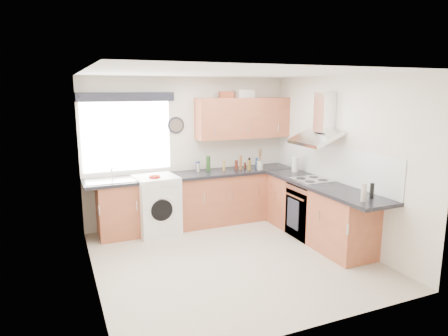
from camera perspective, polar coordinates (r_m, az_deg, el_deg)
name	(u,v)px	position (r m, az deg, el deg)	size (l,w,h in m)	color
ground_plane	(232,258)	(5.66, 1.10, -12.76)	(3.60, 3.60, 0.00)	beige
ceiling	(232,73)	(5.17, 1.21, 13.43)	(3.60, 3.60, 0.02)	white
wall_back	(189,151)	(6.93, -5.01, 2.46)	(3.60, 0.02, 2.50)	silver
wall_front	(313,206)	(3.76, 12.62, -5.29)	(3.60, 0.02, 2.50)	silver
wall_left	(89,182)	(4.83, -18.68, -1.93)	(0.02, 3.60, 2.50)	silver
wall_right	(341,160)	(6.23, 16.42, 1.05)	(0.02, 3.60, 2.50)	silver
window	(127,136)	(6.63, -13.70, 4.41)	(1.40, 0.02, 1.10)	silver
window_blind	(126,97)	(6.50, -13.82, 9.84)	(1.50, 0.18, 0.14)	black
splashback	(328,162)	(6.46, 14.63, 0.87)	(0.01, 3.00, 0.54)	white
base_cab_back	(190,201)	(6.81, -4.93, -4.77)	(3.00, 0.58, 0.86)	brown
base_cab_corner	(272,192)	(7.43, 6.90, -3.43)	(0.60, 0.60, 0.86)	brown
base_cab_right	(317,212)	(6.36, 13.11, -6.19)	(0.58, 2.10, 0.86)	brown
worktop_back	(195,175)	(6.72, -4.15, -0.97)	(3.60, 0.62, 0.05)	black
worktop_right	(324,186)	(6.12, 14.06, -2.50)	(0.62, 2.42, 0.05)	black
sink	(114,178)	(6.40, -15.48, -1.36)	(0.84, 0.46, 0.10)	silver
oven	(310,210)	(6.47, 12.25, -5.89)	(0.56, 0.58, 0.85)	black
hob_plate	(312,180)	(6.34, 12.44, -1.64)	(0.52, 0.52, 0.01)	silver
extractor_hood	(320,124)	(6.27, 13.51, 6.06)	(0.52, 0.78, 0.66)	silver
upper_cabinets	(243,118)	(7.06, 2.75, 7.15)	(1.70, 0.35, 0.70)	brown
washing_machine	(157,205)	(6.54, -9.59, -5.20)	(0.64, 0.62, 0.94)	silver
wall_clock	(176,125)	(6.77, -6.84, 6.06)	(0.28, 0.28, 0.04)	black
casserole	(243,94)	(7.15, 2.75, 10.57)	(0.34, 0.24, 0.14)	silver
storage_box	(226,95)	(7.01, 0.33, 10.44)	(0.24, 0.20, 0.11)	#AA4C2A
utensil_pot	(260,165)	(7.02, 5.14, 0.39)	(0.11, 0.11, 0.15)	#9C9588
kitchen_roll	(295,164)	(6.91, 10.16, 0.53)	(0.12, 0.12, 0.26)	silver
tomato_cluster	(155,177)	(6.32, -9.89, -1.33)	(0.16, 0.16, 0.07)	#AA1308
jar_0	(245,165)	(7.11, 3.01, 0.37)	(0.04, 0.04, 0.10)	#5D2313
jar_1	(224,166)	(6.88, -0.02, 0.31)	(0.05, 0.05, 0.17)	olive
jar_2	(257,163)	(7.06, 4.69, 0.65)	(0.05, 0.05, 0.20)	navy
jar_3	(198,167)	(6.85, -3.70, 0.07)	(0.06, 0.06, 0.14)	#9D9486
jar_4	(249,163)	(7.07, 3.63, 0.67)	(0.04, 0.04, 0.20)	black
jar_5	(249,166)	(7.01, 3.63, 0.31)	(0.06, 0.06, 0.13)	#A28C38
jar_6	(236,165)	(7.04, 1.77, 0.46)	(0.06, 0.06, 0.15)	#5C1E13
jar_7	(241,163)	(7.00, 2.38, 0.79)	(0.05, 0.05, 0.25)	brown
jar_8	(198,166)	(6.91, -3.74, 0.27)	(0.07, 0.07, 0.16)	#171E4F
jar_9	(249,165)	(6.96, 3.59, 0.39)	(0.06, 0.06, 0.17)	brown
jar_10	(208,164)	(6.89, -2.26, 0.64)	(0.07, 0.07, 0.25)	#204719
bottle_0	(364,192)	(5.31, 19.34, -3.30)	(0.07, 0.07, 0.23)	#B2A798
bottle_1	(372,191)	(5.49, 20.37, -3.07)	(0.05, 0.05, 0.20)	black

